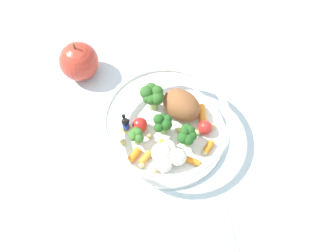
% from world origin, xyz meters
% --- Properties ---
extents(ground_plane, '(2.40, 2.40, 0.00)m').
position_xyz_m(ground_plane, '(0.00, 0.00, 0.00)').
color(ground_plane, silver).
extents(food_container, '(0.21, 0.21, 0.07)m').
position_xyz_m(food_container, '(-0.00, -0.02, 0.03)').
color(food_container, white).
rests_on(food_container, ground_plane).
extents(loose_apple, '(0.07, 0.07, 0.08)m').
position_xyz_m(loose_apple, '(0.19, -0.10, 0.04)').
color(loose_apple, '#BC3828').
rests_on(loose_apple, ground_plane).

